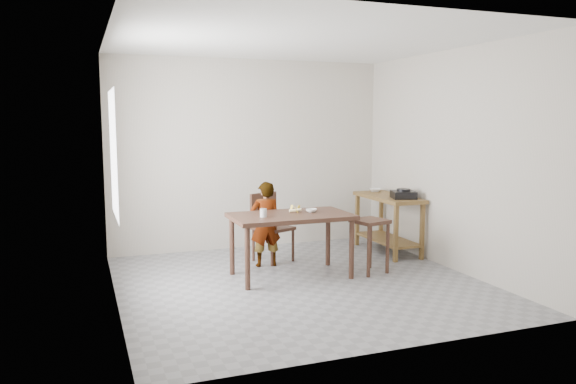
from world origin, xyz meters
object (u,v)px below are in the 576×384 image
object	(u,v)px
prep_counter	(388,224)
dining_chair	(273,228)
child	(265,224)
stool	(370,246)
dining_table	(291,246)

from	to	relation	value
prep_counter	dining_chair	size ratio (longest dim) A/B	1.35
child	stool	world-z (taller)	child
child	stool	xyz separation A→B (m)	(1.09, -0.73, -0.21)
prep_counter	child	size ratio (longest dim) A/B	1.11
dining_table	stool	xyz separation A→B (m)	(0.96, -0.16, -0.05)
dining_table	child	world-z (taller)	child
dining_chair	stool	size ratio (longest dim) A/B	1.36
dining_table	child	bearing A→B (deg)	102.88
dining_chair	stool	xyz separation A→B (m)	(0.92, -0.93, -0.12)
child	dining_chair	bearing A→B (deg)	-127.22
dining_table	stool	bearing A→B (deg)	-9.38
dining_chair	child	bearing A→B (deg)	-153.03
prep_counter	dining_chair	bearing A→B (deg)	177.54
prep_counter	child	world-z (taller)	child
prep_counter	stool	distance (m)	1.15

